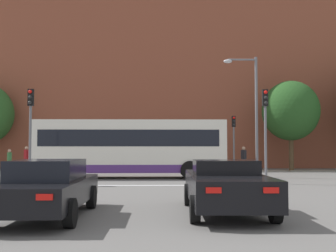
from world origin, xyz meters
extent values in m
cube|color=silver|center=(0.00, 17.05, 0.00)|extent=(8.94, 0.30, 0.01)
cube|color=#A09B91|center=(0.00, 28.93, 0.01)|extent=(69.94, 2.50, 0.01)
cube|color=brown|center=(3.92, 37.82, 8.10)|extent=(44.42, 11.01, 16.21)
cube|color=black|center=(-2.41, 8.40, 0.62)|extent=(1.80, 4.75, 0.59)
cube|color=black|center=(-2.41, 8.35, 1.16)|extent=(1.54, 2.14, 0.49)
cylinder|color=black|center=(-3.27, 9.86, 0.32)|extent=(0.22, 0.64, 0.64)
cylinder|color=black|center=(-1.56, 9.87, 0.32)|extent=(0.22, 0.64, 0.64)
cylinder|color=black|center=(-1.55, 6.93, 0.32)|extent=(0.22, 0.64, 0.64)
cube|color=red|center=(-1.85, 6.01, 0.77)|extent=(0.32, 0.05, 0.12)
cube|color=black|center=(2.09, 8.91, 0.67)|extent=(1.99, 4.83, 0.69)
cube|color=black|center=(2.10, 9.03, 1.19)|extent=(1.66, 1.47, 0.37)
cylinder|color=black|center=(1.21, 10.41, 0.32)|extent=(0.23, 0.64, 0.64)
cylinder|color=black|center=(3.03, 10.38, 0.32)|extent=(0.23, 0.64, 0.64)
cylinder|color=black|center=(1.15, 7.44, 0.32)|extent=(0.23, 0.64, 0.64)
cylinder|color=black|center=(2.97, 7.40, 0.32)|extent=(0.23, 0.64, 0.64)
cube|color=red|center=(1.46, 6.50, 0.84)|extent=(0.32, 0.06, 0.12)
cube|color=red|center=(2.63, 6.48, 0.84)|extent=(0.32, 0.06, 0.12)
cube|color=silver|center=(-1.27, 21.70, 1.79)|extent=(10.59, 2.49, 2.88)
cube|color=#4C2870|center=(-1.27, 21.70, 0.57)|extent=(10.61, 2.51, 0.44)
cube|color=black|center=(-1.27, 21.70, 2.23)|extent=(9.74, 2.52, 0.90)
cylinder|color=black|center=(-4.55, 20.50, 0.50)|extent=(1.00, 0.28, 1.00)
cylinder|color=black|center=(-4.55, 22.90, 0.50)|extent=(1.00, 0.28, 1.00)
cylinder|color=black|center=(2.01, 20.50, 0.50)|extent=(1.00, 0.28, 1.00)
cylinder|color=black|center=(2.01, 22.90, 0.50)|extent=(1.00, 0.28, 1.00)
cylinder|color=slate|center=(-5.71, 17.78, 1.84)|extent=(0.12, 0.12, 3.68)
cube|color=black|center=(-5.71, 17.78, 4.08)|extent=(0.26, 0.20, 0.80)
sphere|color=red|center=(-5.71, 17.65, 4.33)|extent=(0.17, 0.17, 0.17)
sphere|color=black|center=(-5.71, 17.65, 4.08)|extent=(0.17, 0.17, 0.17)
sphere|color=black|center=(-5.71, 17.65, 3.82)|extent=(0.17, 0.17, 0.17)
cylinder|color=slate|center=(5.78, 28.21, 1.60)|extent=(0.12, 0.12, 3.21)
cube|color=black|center=(5.78, 28.21, 3.61)|extent=(0.26, 0.20, 0.80)
sphere|color=red|center=(5.78, 28.08, 3.87)|extent=(0.17, 0.17, 0.17)
sphere|color=black|center=(5.78, 28.08, 3.61)|extent=(0.17, 0.17, 0.17)
sphere|color=black|center=(5.78, 28.08, 3.35)|extent=(0.17, 0.17, 0.17)
cylinder|color=slate|center=(5.43, 17.77, 1.84)|extent=(0.12, 0.12, 3.69)
cube|color=black|center=(5.43, 17.77, 4.09)|extent=(0.26, 0.20, 0.80)
sphere|color=red|center=(5.43, 17.64, 4.34)|extent=(0.17, 0.17, 0.17)
sphere|color=black|center=(5.43, 17.64, 4.09)|extent=(0.17, 0.17, 0.17)
sphere|color=black|center=(5.43, 17.64, 3.83)|extent=(0.17, 0.17, 0.17)
cylinder|color=slate|center=(-6.13, 27.94, 1.45)|extent=(0.12, 0.12, 2.90)
cube|color=black|center=(-6.13, 27.94, 3.30)|extent=(0.26, 0.20, 0.80)
sphere|color=red|center=(-6.13, 27.81, 3.56)|extent=(0.17, 0.17, 0.17)
sphere|color=black|center=(-6.13, 27.81, 3.30)|extent=(0.17, 0.17, 0.17)
sphere|color=black|center=(-6.13, 27.81, 3.05)|extent=(0.17, 0.17, 0.17)
cylinder|color=slate|center=(5.98, 21.94, 3.48)|extent=(0.16, 0.16, 6.96)
cylinder|color=slate|center=(5.16, 21.94, 6.81)|extent=(1.64, 0.10, 0.10)
ellipsoid|color=#B2B2B7|center=(4.34, 21.94, 6.71)|extent=(0.50, 0.36, 0.22)
cylinder|color=black|center=(-9.51, 29.57, 0.43)|extent=(0.13, 0.13, 0.86)
cylinder|color=black|center=(-9.54, 29.40, 0.43)|extent=(0.13, 0.13, 0.86)
cube|color=#B21E23|center=(-9.53, 29.49, 1.20)|extent=(0.28, 0.43, 0.68)
sphere|color=tan|center=(-9.53, 29.49, 1.68)|extent=(0.26, 0.26, 0.26)
cylinder|color=#333851|center=(-10.23, 28.00, 0.38)|extent=(0.13, 0.13, 0.77)
cylinder|color=#333851|center=(-10.33, 28.15, 0.38)|extent=(0.13, 0.13, 0.77)
cube|color=#336B38|center=(-10.28, 28.07, 1.07)|extent=(0.41, 0.45, 0.61)
sphere|color=tan|center=(-10.28, 28.07, 1.49)|extent=(0.23, 0.23, 0.23)
cylinder|color=#333851|center=(6.73, 29.14, 0.43)|extent=(0.13, 0.13, 0.86)
cylinder|color=#333851|center=(6.66, 29.29, 0.43)|extent=(0.13, 0.13, 0.86)
cube|color=#232328|center=(6.69, 29.22, 1.19)|extent=(0.38, 0.46, 0.68)
sphere|color=tan|center=(6.69, 29.22, 1.66)|extent=(0.26, 0.26, 0.26)
cylinder|color=#4C3823|center=(10.31, 29.31, 1.34)|extent=(0.36, 0.36, 2.68)
ellipsoid|color=#234C1E|center=(10.31, 29.31, 4.50)|extent=(4.30, 4.30, 4.51)
camera|label=1|loc=(0.33, -2.13, 1.71)|focal=45.00mm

